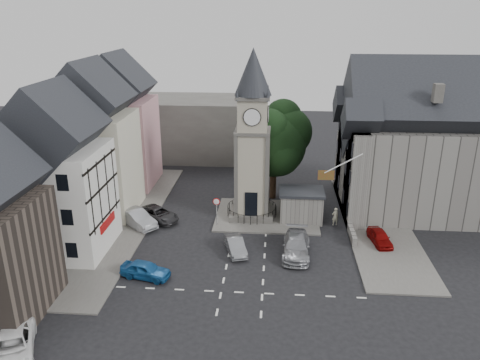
# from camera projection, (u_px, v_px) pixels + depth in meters

# --- Properties ---
(ground) EXTENTS (120.00, 120.00, 0.00)m
(ground) POSITION_uv_depth(u_px,v_px,m) (247.00, 255.00, 39.16)
(ground) COLOR black
(ground) RESTS_ON ground
(pavement_west) EXTENTS (6.00, 30.00, 0.14)m
(pavement_west) POSITION_uv_depth(u_px,v_px,m) (123.00, 219.00, 45.68)
(pavement_west) COLOR #595651
(pavement_west) RESTS_ON ground
(pavement_east) EXTENTS (6.00, 26.00, 0.14)m
(pavement_east) POSITION_uv_depth(u_px,v_px,m) (374.00, 219.00, 45.74)
(pavement_east) COLOR #595651
(pavement_east) RESTS_ON ground
(central_island) EXTENTS (10.00, 8.00, 0.16)m
(central_island) POSITION_uv_depth(u_px,v_px,m) (267.00, 215.00, 46.52)
(central_island) COLOR #595651
(central_island) RESTS_ON ground
(road_markings) EXTENTS (20.00, 8.00, 0.01)m
(road_markings) POSITION_uv_depth(u_px,v_px,m) (242.00, 292.00, 34.01)
(road_markings) COLOR silver
(road_markings) RESTS_ON ground
(clock_tower) EXTENTS (4.86, 4.86, 16.25)m
(clock_tower) POSITION_uv_depth(u_px,v_px,m) (253.00, 137.00, 43.85)
(clock_tower) COLOR #4C4944
(clock_tower) RESTS_ON ground
(stone_shelter) EXTENTS (4.30, 3.30, 3.08)m
(stone_shelter) POSITION_uv_depth(u_px,v_px,m) (301.00, 205.00, 45.30)
(stone_shelter) COLOR slate
(stone_shelter) RESTS_ON ground
(town_tree) EXTENTS (7.20, 7.20, 10.80)m
(town_tree) POSITION_uv_depth(u_px,v_px,m) (274.00, 136.00, 48.79)
(town_tree) COLOR black
(town_tree) RESTS_ON ground
(warning_sign_post) EXTENTS (0.70, 0.19, 2.85)m
(warning_sign_post) POSITION_uv_depth(u_px,v_px,m) (216.00, 206.00, 43.79)
(warning_sign_post) COLOR black
(warning_sign_post) RESTS_ON ground
(terrace_pink) EXTENTS (8.10, 7.60, 12.80)m
(terrace_pink) POSITION_uv_depth(u_px,v_px,m) (120.00, 129.00, 53.02)
(terrace_pink) COLOR #D1909A
(terrace_pink) RESTS_ON ground
(terrace_cream) EXTENTS (8.10, 7.60, 12.80)m
(terrace_cream) POSITION_uv_depth(u_px,v_px,m) (94.00, 149.00, 45.53)
(terrace_cream) COLOR beige
(terrace_cream) RESTS_ON ground
(terrace_tudor) EXTENTS (8.10, 7.60, 12.00)m
(terrace_tudor) POSITION_uv_depth(u_px,v_px,m) (58.00, 181.00, 38.18)
(terrace_tudor) COLOR silver
(terrace_tudor) RESTS_ON ground
(backdrop_west) EXTENTS (20.00, 10.00, 8.00)m
(backdrop_west) POSITION_uv_depth(u_px,v_px,m) (174.00, 127.00, 64.88)
(backdrop_west) COLOR #4C4944
(backdrop_west) RESTS_ON ground
(east_building) EXTENTS (14.40, 11.40, 12.60)m
(east_building) POSITION_uv_depth(u_px,v_px,m) (412.00, 151.00, 46.16)
(east_building) COLOR slate
(east_building) RESTS_ON ground
(east_boundary_wall) EXTENTS (0.40, 16.00, 0.90)m
(east_boundary_wall) POSITION_uv_depth(u_px,v_px,m) (343.00, 207.00, 47.69)
(east_boundary_wall) COLOR slate
(east_boundary_wall) RESTS_ON ground
(flagpole) EXTENTS (3.68, 0.10, 2.74)m
(flagpole) POSITION_uv_depth(u_px,v_px,m) (343.00, 163.00, 39.91)
(flagpole) COLOR white
(flagpole) RESTS_ON ground
(car_west_blue) EXTENTS (4.14, 2.38, 1.33)m
(car_west_blue) POSITION_uv_depth(u_px,v_px,m) (145.00, 270.00, 35.72)
(car_west_blue) COLOR #1D5CA0
(car_west_blue) RESTS_ON ground
(car_west_silver) EXTENTS (4.72, 4.35, 1.57)m
(car_west_silver) POSITION_uv_depth(u_px,v_px,m) (137.00, 218.00, 44.23)
(car_west_silver) COLOR #A7AAB0
(car_west_silver) RESTS_ON ground
(car_west_grey) EXTENTS (4.90, 4.53, 1.28)m
(car_west_grey) POSITION_uv_depth(u_px,v_px,m) (158.00, 214.00, 45.47)
(car_west_grey) COLOR #2A292C
(car_west_grey) RESTS_ON ground
(car_island_silver) EXTENTS (2.44, 4.09, 1.27)m
(car_island_silver) POSITION_uv_depth(u_px,v_px,m) (235.00, 245.00, 39.49)
(car_island_silver) COLOR gray
(car_island_silver) RESTS_ON ground
(car_island_east) EXTENTS (2.50, 5.56, 1.58)m
(car_island_east) POSITION_uv_depth(u_px,v_px,m) (296.00, 246.00, 39.06)
(car_island_east) COLOR #94969B
(car_island_east) RESTS_ON ground
(car_east_red) EXTENTS (2.00, 3.80, 1.23)m
(car_east_red) POSITION_uv_depth(u_px,v_px,m) (380.00, 237.00, 40.91)
(car_east_red) COLOR maroon
(car_east_red) RESTS_ON ground
(van_sw_white) EXTENTS (4.27, 5.62, 1.42)m
(van_sw_white) POSITION_uv_depth(u_px,v_px,m) (13.00, 346.00, 27.57)
(van_sw_white) COLOR white
(van_sw_white) RESTS_ON ground
(pedestrian) EXTENTS (0.75, 0.61, 1.79)m
(pedestrian) POSITION_uv_depth(u_px,v_px,m) (335.00, 216.00, 44.34)
(pedestrian) COLOR beige
(pedestrian) RESTS_ON ground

